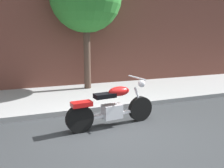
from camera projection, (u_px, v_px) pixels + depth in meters
name	position (u px, v px, depth m)	size (l,w,h in m)	color
ground_plane	(115.00, 133.00, 4.83)	(60.00, 60.00, 0.00)	#303335
sidewalk	(81.00, 96.00, 7.65)	(23.24, 3.24, 0.14)	#9A9A9A
motorcycle	(112.00, 108.00, 5.15)	(2.17, 0.70, 1.11)	black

